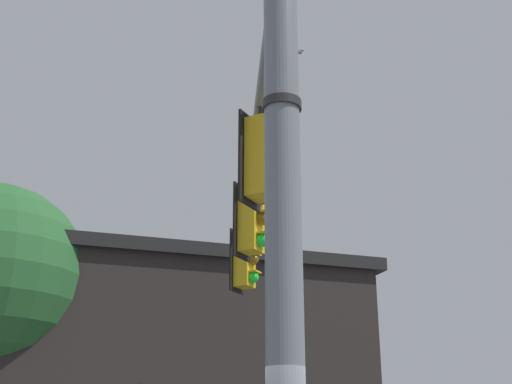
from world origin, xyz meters
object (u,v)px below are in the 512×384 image
object	(u,v)px
traffic_light_mid_inner	(252,220)
traffic_light_mid_outer	(246,260)
street_name_sign	(279,117)
bird_flying	(295,51)
traffic_light_nearest_pole	(263,158)

from	to	relation	value
traffic_light_mid_inner	traffic_light_mid_outer	bearing A→B (deg)	-149.39
street_name_sign	bird_flying	distance (m)	6.68
traffic_light_nearest_pole	traffic_light_mid_outer	bearing A→B (deg)	-149.39
traffic_light_mid_outer	bird_flying	world-z (taller)	bird_flying
traffic_light_mid_inner	bird_flying	bearing A→B (deg)	141.12
traffic_light_mid_inner	street_name_sign	xyz separation A→B (m)	(4.36, 2.56, -0.65)
traffic_light_nearest_pole	bird_flying	size ratio (longest dim) A/B	4.20
traffic_light_nearest_pole	bird_flying	world-z (taller)	bird_flying
traffic_light_mid_inner	traffic_light_nearest_pole	bearing A→B (deg)	30.61
traffic_light_mid_inner	street_name_sign	size ratio (longest dim) A/B	1.26
street_name_sign	bird_flying	xyz separation A→B (m)	(-5.00, -2.04, 3.94)
bird_flying	traffic_light_mid_inner	bearing A→B (deg)	-38.88
traffic_light_nearest_pole	traffic_light_mid_outer	xyz separation A→B (m)	(-4.43, -2.62, 0.00)
traffic_light_nearest_pole	bird_flying	bearing A→B (deg)	-164.45
traffic_light_nearest_pole	street_name_sign	bearing A→B (deg)	30.19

